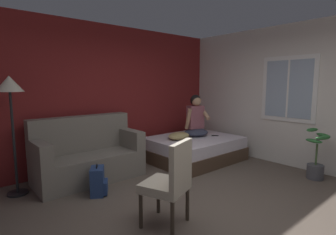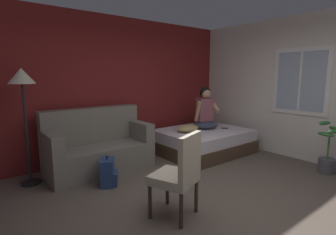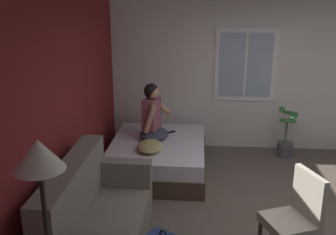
% 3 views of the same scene
% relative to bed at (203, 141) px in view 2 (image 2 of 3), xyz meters
% --- Properties ---
extents(ground_plane, '(40.00, 40.00, 0.00)m').
position_rel_bed_xyz_m(ground_plane, '(-1.48, -1.78, -0.24)').
color(ground_plane, brown).
extents(wall_back_accent, '(10.22, 0.16, 2.70)m').
position_rel_bed_xyz_m(wall_back_accent, '(-1.48, 0.99, 1.11)').
color(wall_back_accent, maroon).
rests_on(wall_back_accent, ground).
extents(wall_side_with_window, '(0.19, 6.79, 2.70)m').
position_rel_bed_xyz_m(wall_side_with_window, '(1.20, -1.78, 1.12)').
color(wall_side_with_window, silver).
rests_on(wall_side_with_window, ground).
extents(bed, '(1.81, 1.45, 0.48)m').
position_rel_bed_xyz_m(bed, '(0.00, 0.00, 0.00)').
color(bed, '#4C3828').
rests_on(bed, ground).
extents(couch, '(1.70, 0.82, 1.04)m').
position_rel_bed_xyz_m(couch, '(-2.13, 0.41, 0.16)').
color(couch, slate).
rests_on(couch, ground).
extents(side_chair, '(0.60, 0.60, 0.98)m').
position_rel_bed_xyz_m(side_chair, '(-2.04, -1.60, 0.30)').
color(side_chair, '#382D23').
rests_on(side_chair, ground).
extents(person_seated, '(0.62, 0.56, 0.88)m').
position_rel_bed_xyz_m(person_seated, '(0.14, 0.09, 0.60)').
color(person_seated, '#383D51').
rests_on(person_seated, bed).
extents(backpack, '(0.34, 0.35, 0.46)m').
position_rel_bed_xyz_m(backpack, '(-2.29, -0.30, -0.04)').
color(backpack, navy).
rests_on(backpack, ground).
extents(throw_pillow, '(0.51, 0.41, 0.14)m').
position_rel_bed_xyz_m(throw_pillow, '(-0.36, 0.07, 0.31)').
color(throw_pillow, tan).
rests_on(throw_pillow, bed).
extents(cell_phone, '(0.15, 0.15, 0.01)m').
position_rel_bed_xyz_m(cell_phone, '(0.46, -0.18, 0.25)').
color(cell_phone, black).
rests_on(cell_phone, bed).
extents(floor_lamp, '(0.36, 0.36, 1.70)m').
position_rel_bed_xyz_m(floor_lamp, '(-3.18, 0.47, 1.19)').
color(floor_lamp, black).
rests_on(floor_lamp, ground).
extents(potted_plant, '(0.39, 0.37, 0.85)m').
position_rel_bed_xyz_m(potted_plant, '(0.76, -2.08, 0.07)').
color(potted_plant, '#4C4C51').
rests_on(potted_plant, ground).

